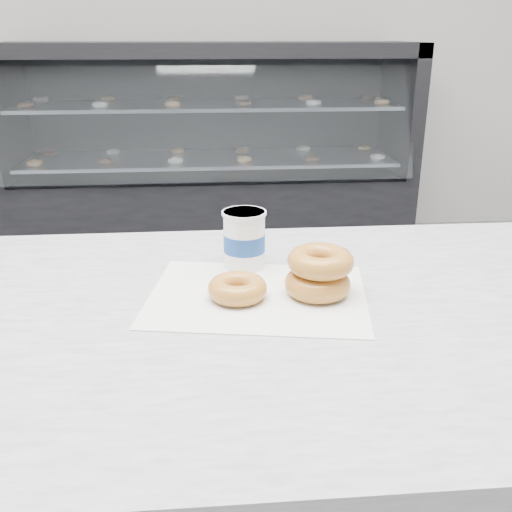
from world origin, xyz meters
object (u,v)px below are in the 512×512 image
Objects in this scene: donut_single at (237,288)px; coffee_cup at (244,239)px; donut_stack at (319,272)px; display_case at (210,172)px.

donut_single is 0.90× the size of coffee_cup.
donut_single is 0.14m from coffee_cup.
coffee_cup is (0.02, 0.13, 0.03)m from donut_single.
coffee_cup reaches higher than donut_stack.
display_case is 2.59m from coffee_cup.
coffee_cup is (-0.11, 0.13, 0.01)m from donut_stack.
donut_stack is at bearing -86.66° from display_case.
donut_stack is (0.16, -2.68, 0.45)m from display_case.
donut_single is 0.13m from donut_stack.
coffee_cup reaches higher than donut_single.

